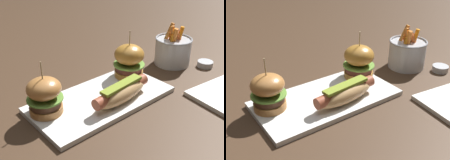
{
  "view_description": "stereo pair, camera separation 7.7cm",
  "coord_description": "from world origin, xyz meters",
  "views": [
    {
      "loc": [
        -0.43,
        -0.53,
        0.43
      ],
      "look_at": [
        0.04,
        0.0,
        0.05
      ],
      "focal_mm": 45.61,
      "sensor_mm": 36.0,
      "label": 1
    },
    {
      "loc": [
        -0.37,
        -0.58,
        0.43
      ],
      "look_at": [
        0.04,
        0.0,
        0.05
      ],
      "focal_mm": 45.61,
      "sensor_mm": 36.0,
      "label": 2
    }
  ],
  "objects": [
    {
      "name": "ground_plane",
      "position": [
        0.0,
        0.0,
        0.0
      ],
      "size": [
        3.0,
        3.0,
        0.0
      ],
      "primitive_type": "plane",
      "color": "#422D1E"
    },
    {
      "name": "platter_main",
      "position": [
        0.0,
        0.0,
        0.01
      ],
      "size": [
        0.4,
        0.2,
        0.01
      ],
      "primitive_type": "cube",
      "color": "white",
      "rests_on": "ground"
    },
    {
      "name": "hot_dog",
      "position": [
        0.03,
        -0.05,
        0.04
      ],
      "size": [
        0.2,
        0.07,
        0.05
      ],
      "color": "tan",
      "rests_on": "platter_main"
    },
    {
      "name": "slider_left",
      "position": [
        -0.15,
        0.04,
        0.06
      ],
      "size": [
        0.09,
        0.09,
        0.14
      ],
      "color": "#AF7239",
      "rests_on": "platter_main"
    },
    {
      "name": "slider_right",
      "position": [
        0.15,
        0.04,
        0.07
      ],
      "size": [
        0.1,
        0.1,
        0.15
      ],
      "color": "#B0762C",
      "rests_on": "platter_main"
    },
    {
      "name": "fries_bucket",
      "position": [
        0.35,
        0.03,
        0.05
      ],
      "size": [
        0.13,
        0.13,
        0.15
      ],
      "color": "#B7BABF",
      "rests_on": "ground"
    },
    {
      "name": "sauce_ramekin",
      "position": [
        0.42,
        -0.07,
        0.01
      ],
      "size": [
        0.05,
        0.05,
        0.02
      ],
      "color": "#B7BABF",
      "rests_on": "ground"
    }
  ]
}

